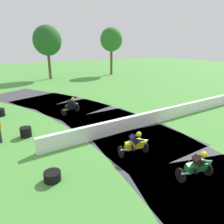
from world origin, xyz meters
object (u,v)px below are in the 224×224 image
object	(u,v)px
motorcycle_trailing_black	(72,106)
motorcycle_lead_green	(198,166)
motorcycle_chase_yellow	(136,144)
tire_stack_mid_a	(52,176)
tire_stack_far	(0,112)
tire_stack_mid_b	(26,132)

from	to	relation	value
motorcycle_trailing_black	motorcycle_lead_green	bearing A→B (deg)	-83.74
motorcycle_chase_yellow	tire_stack_mid_a	bearing A→B (deg)	178.03
motorcycle_trailing_black	tire_stack_far	distance (m)	5.64
motorcycle_trailing_black	tire_stack_mid_b	bearing A→B (deg)	-145.48
motorcycle_trailing_black	tire_stack_mid_a	bearing A→B (deg)	-116.50
tire_stack_mid_a	tire_stack_far	distance (m)	10.47
motorcycle_trailing_black	tire_stack_far	bearing A→B (deg)	155.04
tire_stack_mid_b	tire_stack_far	world-z (taller)	same
motorcycle_chase_yellow	tire_stack_mid_b	xyz separation A→B (m)	(-4.35, 5.37, -0.34)
motorcycle_trailing_black	tire_stack_mid_a	world-z (taller)	motorcycle_trailing_black
motorcycle_trailing_black	tire_stack_mid_b	distance (m)	4.98
motorcycle_chase_yellow	tire_stack_mid_a	distance (m)	4.28
motorcycle_lead_green	tire_stack_mid_a	xyz separation A→B (m)	(-5.23, 3.11, -0.44)
motorcycle_lead_green	motorcycle_trailing_black	bearing A→B (deg)	96.26
tire_stack_mid_b	tire_stack_mid_a	bearing A→B (deg)	-89.03
motorcycle_chase_yellow	tire_stack_mid_b	bearing A→B (deg)	129.00
motorcycle_trailing_black	tire_stack_mid_b	size ratio (longest dim) A/B	2.53
tire_stack_mid_b	tire_stack_far	bearing A→B (deg)	100.92
motorcycle_lead_green	tire_stack_far	distance (m)	14.93
tire_stack_mid_a	tire_stack_far	size ratio (longest dim) A/B	0.99
motorcycle_lead_green	motorcycle_trailing_black	distance (m)	11.21
motorcycle_chase_yellow	tire_stack_mid_b	distance (m)	6.92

